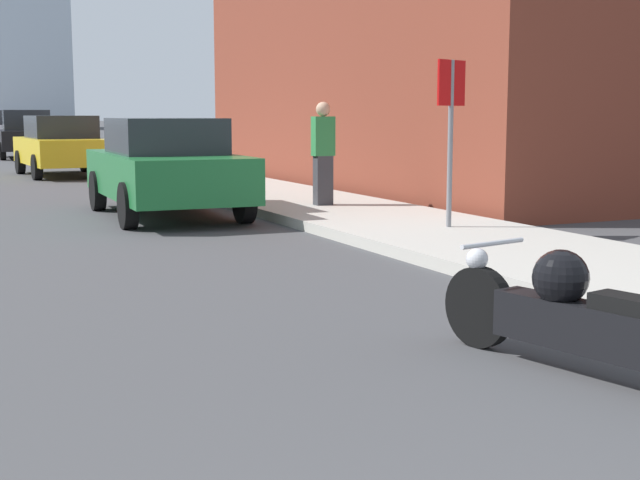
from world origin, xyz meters
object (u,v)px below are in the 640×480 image
object	(u,v)px
parked_car_yellow	(62,145)
pedestrian	(323,152)
parked_car_green	(166,166)
parked_car_black	(27,135)
stop_sign	(451,114)
motorcycle	(591,318)
parked_car_silver	(1,129)

from	to	relation	value
parked_car_yellow	pedestrian	world-z (taller)	pedestrian
parked_car_green	parked_car_black	bearing A→B (deg)	91.05
parked_car_black	stop_sign	bearing A→B (deg)	-80.66
parked_car_yellow	parked_car_black	distance (m)	10.36
motorcycle	stop_sign	distance (m)	6.57
parked_car_green	motorcycle	bearing A→B (deg)	-87.67
parked_car_green	pedestrian	bearing A→B (deg)	-13.98
parked_car_yellow	stop_sign	xyz separation A→B (m)	(2.89, -14.59, 0.85)
parked_car_black	parked_car_silver	bearing A→B (deg)	92.93
parked_car_black	pedestrian	xyz separation A→B (m)	(2.28, -21.59, 0.15)
motorcycle	parked_car_black	distance (m)	30.80
pedestrian	parked_car_green	bearing A→B (deg)	164.40
motorcycle	parked_car_black	world-z (taller)	parked_car_black
parked_car_green	parked_car_silver	bearing A→B (deg)	91.11
parked_car_green	parked_car_yellow	world-z (taller)	parked_car_yellow
stop_sign	motorcycle	bearing A→B (deg)	-114.79
parked_car_silver	stop_sign	world-z (taller)	stop_sign
motorcycle	parked_car_yellow	world-z (taller)	parked_car_yellow
motorcycle	stop_sign	world-z (taller)	stop_sign
parked_car_green	parked_car_black	size ratio (longest dim) A/B	1.08
parked_car_green	stop_sign	size ratio (longest dim) A/B	2.00
parked_car_yellow	parked_car_silver	bearing A→B (deg)	86.49
parked_car_black	parked_car_green	bearing A→B (deg)	-87.23
parked_car_black	pedestrian	size ratio (longest dim) A/B	2.40
parked_car_black	stop_sign	world-z (taller)	stop_sign
parked_car_green	parked_car_silver	world-z (taller)	parked_car_silver
motorcycle	pedestrian	world-z (taller)	pedestrian
motorcycle	parked_car_yellow	bearing A→B (deg)	77.71
parked_car_silver	parked_car_green	bearing A→B (deg)	-91.45
parked_car_yellow	parked_car_black	xyz separation A→B (m)	(0.27, 10.35, 0.06)
parked_car_yellow	stop_sign	world-z (taller)	stop_sign
parked_car_yellow	pedestrian	bearing A→B (deg)	-79.76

